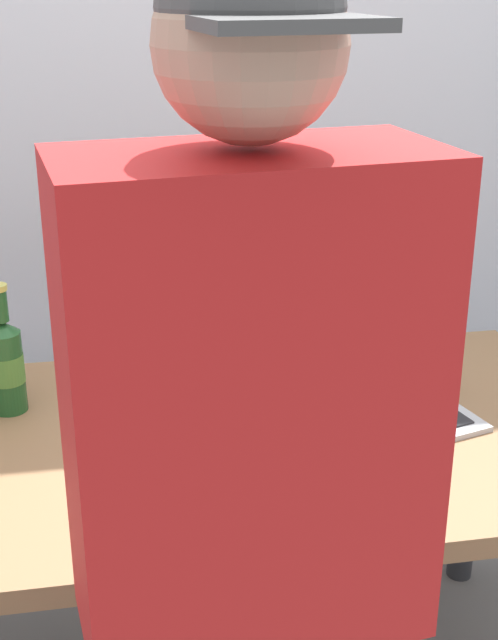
{
  "coord_description": "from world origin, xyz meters",
  "views": [
    {
      "loc": [
        -0.23,
        -1.58,
        1.63
      ],
      "look_at": [
        0.05,
        0.0,
        0.99
      ],
      "focal_mm": 49.08,
      "sensor_mm": 36.0,
      "label": 1
    }
  ],
  "objects_px": {
    "beer_bottle_amber": "(6,363)",
    "coffee_mug": "(254,356)",
    "laptop": "(380,395)",
    "person_figure": "(250,616)"
  },
  "relations": [
    {
      "from": "laptop",
      "to": "coffee_mug",
      "type": "distance_m",
      "value": 0.34
    },
    {
      "from": "person_figure",
      "to": "coffee_mug",
      "type": "height_order",
      "value": "person_figure"
    },
    {
      "from": "beer_bottle_amber",
      "to": "coffee_mug",
      "type": "relative_size",
      "value": 2.56
    },
    {
      "from": "person_figure",
      "to": "beer_bottle_amber",
      "type": "bearing_deg",
      "value": 113.05
    },
    {
      "from": "beer_bottle_amber",
      "to": "coffee_mug",
      "type": "height_order",
      "value": "beer_bottle_amber"
    },
    {
      "from": "laptop",
      "to": "beer_bottle_amber",
      "type": "distance_m",
      "value": 0.81
    },
    {
      "from": "laptop",
      "to": "coffee_mug",
      "type": "relative_size",
      "value": 3.57
    },
    {
      "from": "laptop",
      "to": "beer_bottle_amber",
      "type": "relative_size",
      "value": 1.4
    },
    {
      "from": "laptop",
      "to": "beer_bottle_amber",
      "type": "xyz_separation_m",
      "value": [
        -0.79,
        0.16,
        0.07
      ]
    },
    {
      "from": "laptop",
      "to": "person_figure",
      "type": "height_order",
      "value": "person_figure"
    }
  ]
}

